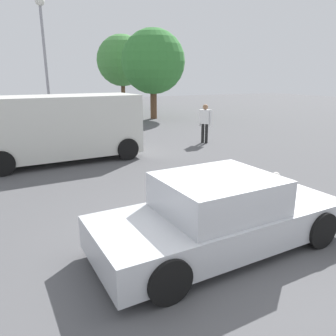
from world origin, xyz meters
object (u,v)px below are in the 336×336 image
object	(u,v)px
sedan_foreground	(220,215)
van_white	(61,126)
light_post_near	(44,43)
pedestrian	(205,120)
dog	(276,181)

from	to	relation	value
sedan_foreground	van_white	xyz separation A→B (m)	(-1.35, 7.32, 0.61)
sedan_foreground	van_white	world-z (taller)	van_white
van_white	light_post_near	world-z (taller)	light_post_near
van_white	light_post_near	size ratio (longest dim) A/B	0.81
light_post_near	van_white	bearing A→B (deg)	-94.39
van_white	pedestrian	xyz separation A→B (m)	(6.06, 0.44, -0.20)
sedan_foreground	dog	xyz separation A→B (m)	(3.00, 1.72, -0.33)
dog	light_post_near	xyz separation A→B (m)	(-3.85, 12.13, 4.14)
sedan_foreground	pedestrian	distance (m)	9.09
dog	pedestrian	bearing A→B (deg)	22.73
sedan_foreground	light_post_near	world-z (taller)	light_post_near
van_white	light_post_near	xyz separation A→B (m)	(0.50, 6.53, 3.20)
pedestrian	dog	bearing A→B (deg)	-144.06
van_white	pedestrian	bearing A→B (deg)	-178.63
sedan_foreground	dog	world-z (taller)	sedan_foreground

